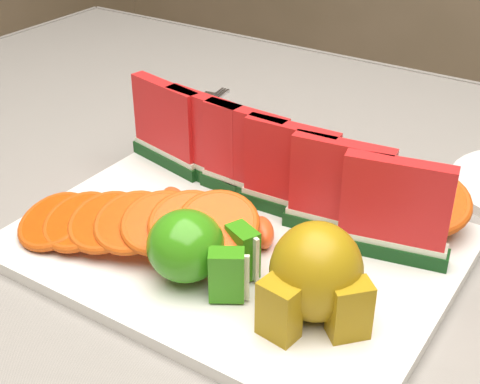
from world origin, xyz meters
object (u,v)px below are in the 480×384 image
apple_cluster (194,249)px  fork (186,113)px  platter (236,244)px  pear_cluster (316,276)px

apple_cluster → fork: bearing=128.3°
platter → apple_cluster: (0.00, -0.07, 0.04)m
platter → fork: 0.33m
platter → pear_cluster: 0.13m
fork → apple_cluster: bearing=-51.7°
pear_cluster → fork: bearing=140.5°
pear_cluster → apple_cluster: bearing=-171.6°
pear_cluster → fork: (-0.34, 0.28, -0.05)m
pear_cluster → fork: 0.45m
platter → apple_cluster: size_ratio=3.96×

